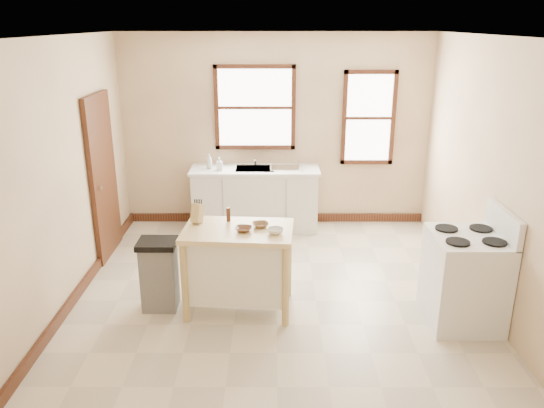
{
  "coord_description": "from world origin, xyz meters",
  "views": [
    {
      "loc": [
        -0.04,
        -5.2,
        2.94
      ],
      "look_at": [
        -0.05,
        0.4,
        1.0
      ],
      "focal_mm": 35.0,
      "sensor_mm": 36.0,
      "label": 1
    }
  ],
  "objects_px": {
    "knife_block": "(197,214)",
    "bowl_c": "(275,231)",
    "gas_stove": "(466,267)",
    "bowl_b": "(260,225)",
    "kitchen_island": "(239,269)",
    "pepper_grinder": "(228,214)",
    "trash_bin": "(159,275)",
    "dish_rack": "(285,165)",
    "soap_bottle_a": "(209,161)",
    "soap_bottle_b": "(219,164)",
    "bowl_a": "(244,229)"
  },
  "relations": [
    {
      "from": "soap_bottle_a",
      "to": "knife_block",
      "type": "height_order",
      "value": "soap_bottle_a"
    },
    {
      "from": "dish_rack",
      "to": "gas_stove",
      "type": "relative_size",
      "value": 0.35
    },
    {
      "from": "bowl_c",
      "to": "trash_bin",
      "type": "bearing_deg",
      "value": 173.9
    },
    {
      "from": "dish_rack",
      "to": "soap_bottle_b",
      "type": "bearing_deg",
      "value": 164.06
    },
    {
      "from": "pepper_grinder",
      "to": "bowl_b",
      "type": "xyz_separation_m",
      "value": [
        0.34,
        -0.16,
        -0.05
      ]
    },
    {
      "from": "kitchen_island",
      "to": "bowl_c",
      "type": "height_order",
      "value": "bowl_c"
    },
    {
      "from": "dish_rack",
      "to": "kitchen_island",
      "type": "height_order",
      "value": "dish_rack"
    },
    {
      "from": "soap_bottle_a",
      "to": "kitchen_island",
      "type": "bearing_deg",
      "value": -78.24
    },
    {
      "from": "gas_stove",
      "to": "bowl_b",
      "type": "bearing_deg",
      "value": 171.68
    },
    {
      "from": "kitchen_island",
      "to": "bowl_c",
      "type": "relative_size",
      "value": 6.77
    },
    {
      "from": "soap_bottle_a",
      "to": "dish_rack",
      "type": "relative_size",
      "value": 0.51
    },
    {
      "from": "pepper_grinder",
      "to": "bowl_a",
      "type": "bearing_deg",
      "value": -58.38
    },
    {
      "from": "dish_rack",
      "to": "pepper_grinder",
      "type": "distance_m",
      "value": 2.22
    },
    {
      "from": "trash_bin",
      "to": "knife_block",
      "type": "bearing_deg",
      "value": 21.56
    },
    {
      "from": "kitchen_island",
      "to": "gas_stove",
      "type": "distance_m",
      "value": 2.31
    },
    {
      "from": "kitchen_island",
      "to": "bowl_a",
      "type": "relative_size",
      "value": 6.41
    },
    {
      "from": "soap_bottle_a",
      "to": "bowl_b",
      "type": "distance_m",
      "value": 2.41
    },
    {
      "from": "pepper_grinder",
      "to": "bowl_b",
      "type": "relative_size",
      "value": 0.88
    },
    {
      "from": "soap_bottle_b",
      "to": "pepper_grinder",
      "type": "relative_size",
      "value": 1.23
    },
    {
      "from": "kitchen_island",
      "to": "gas_stove",
      "type": "relative_size",
      "value": 0.93
    },
    {
      "from": "bowl_b",
      "to": "trash_bin",
      "type": "relative_size",
      "value": 0.22
    },
    {
      "from": "knife_block",
      "to": "bowl_a",
      "type": "height_order",
      "value": "knife_block"
    },
    {
      "from": "bowl_c",
      "to": "trash_bin",
      "type": "xyz_separation_m",
      "value": [
        -1.23,
        0.13,
        -0.55
      ]
    },
    {
      "from": "pepper_grinder",
      "to": "bowl_c",
      "type": "bearing_deg",
      "value": -34.77
    },
    {
      "from": "bowl_a",
      "to": "trash_bin",
      "type": "bearing_deg",
      "value": 175.4
    },
    {
      "from": "kitchen_island",
      "to": "bowl_b",
      "type": "height_order",
      "value": "bowl_b"
    },
    {
      "from": "knife_block",
      "to": "bowl_c",
      "type": "height_order",
      "value": "knife_block"
    },
    {
      "from": "knife_block",
      "to": "bowl_b",
      "type": "bearing_deg",
      "value": 14.6
    },
    {
      "from": "soap_bottle_b",
      "to": "trash_bin",
      "type": "distance_m",
      "value": 2.37
    },
    {
      "from": "soap_bottle_b",
      "to": "knife_block",
      "type": "xyz_separation_m",
      "value": [
        -0.03,
        -2.08,
        0.01
      ]
    },
    {
      "from": "gas_stove",
      "to": "knife_block",
      "type": "bearing_deg",
      "value": 171.35
    },
    {
      "from": "dish_rack",
      "to": "bowl_b",
      "type": "bearing_deg",
      "value": -118.96
    },
    {
      "from": "soap_bottle_b",
      "to": "dish_rack",
      "type": "xyz_separation_m",
      "value": [
        0.93,
        0.09,
        -0.04
      ]
    },
    {
      "from": "pepper_grinder",
      "to": "bowl_b",
      "type": "distance_m",
      "value": 0.39
    },
    {
      "from": "bowl_b",
      "to": "bowl_c",
      "type": "bearing_deg",
      "value": -49.75
    },
    {
      "from": "bowl_a",
      "to": "soap_bottle_b",
      "type": "bearing_deg",
      "value": 101.34
    },
    {
      "from": "pepper_grinder",
      "to": "trash_bin",
      "type": "xyz_separation_m",
      "value": [
        -0.73,
        -0.21,
        -0.6
      ]
    },
    {
      "from": "pepper_grinder",
      "to": "soap_bottle_a",
      "type": "bearing_deg",
      "value": 101.79
    },
    {
      "from": "kitchen_island",
      "to": "soap_bottle_b",
      "type": "bearing_deg",
      "value": 104.23
    },
    {
      "from": "pepper_grinder",
      "to": "soap_bottle_b",
      "type": "bearing_deg",
      "value": 98.09
    },
    {
      "from": "knife_block",
      "to": "kitchen_island",
      "type": "bearing_deg",
      "value": 2.7
    },
    {
      "from": "bowl_c",
      "to": "pepper_grinder",
      "type": "bearing_deg",
      "value": 145.23
    },
    {
      "from": "soap_bottle_a",
      "to": "bowl_c",
      "type": "xyz_separation_m",
      "value": [
        0.94,
        -2.46,
        -0.08
      ]
    },
    {
      "from": "soap_bottle_a",
      "to": "knife_block",
      "type": "bearing_deg",
      "value": -88.44
    },
    {
      "from": "knife_block",
      "to": "bowl_a",
      "type": "xyz_separation_m",
      "value": [
        0.5,
        -0.24,
        -0.08
      ]
    },
    {
      "from": "dish_rack",
      "to": "bowl_b",
      "type": "relative_size",
      "value": 2.47
    },
    {
      "from": "kitchen_island",
      "to": "dish_rack",
      "type": "bearing_deg",
      "value": 81.4
    },
    {
      "from": "bowl_c",
      "to": "gas_stove",
      "type": "bearing_deg",
      "value": -3.64
    },
    {
      "from": "bowl_b",
      "to": "bowl_c",
      "type": "distance_m",
      "value": 0.24
    },
    {
      "from": "kitchen_island",
      "to": "bowl_c",
      "type": "xyz_separation_m",
      "value": [
        0.38,
        -0.12,
        0.48
      ]
    }
  ]
}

